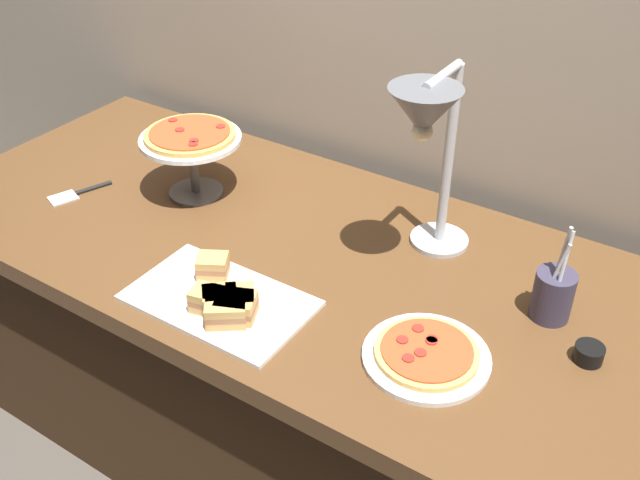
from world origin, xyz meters
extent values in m
plane|color=#4C443D|center=(0.00, 0.00, 0.00)|extent=(8.00, 8.00, 0.00)
cube|color=tan|center=(0.00, 0.50, 1.20)|extent=(4.40, 0.04, 2.40)
cube|color=brown|center=(0.00, 0.00, 0.73)|extent=(1.90, 0.84, 0.05)
cube|color=#3C2715|center=(0.00, 0.00, 0.35)|extent=(1.75, 0.74, 0.71)
cylinder|color=#B7BABF|center=(0.32, 0.21, 0.77)|extent=(0.14, 0.14, 0.01)
cylinder|color=#B7BABF|center=(0.32, 0.21, 0.99)|extent=(0.02, 0.02, 0.44)
cylinder|color=#B7BABF|center=(0.32, 0.14, 1.21)|extent=(0.02, 0.15, 0.02)
cone|color=#595B60|center=(0.32, 0.06, 1.16)|extent=(0.15, 0.15, 0.10)
sphere|color=#F9EAB2|center=(0.32, 0.06, 1.12)|extent=(0.04, 0.04, 0.04)
cylinder|color=white|center=(0.48, -0.17, 0.77)|extent=(0.25, 0.25, 0.01)
cylinder|color=#DBA856|center=(0.48, -0.17, 0.78)|extent=(0.21, 0.21, 0.01)
cylinder|color=#B74723|center=(0.48, -0.17, 0.79)|extent=(0.18, 0.18, 0.00)
cylinder|color=maroon|center=(0.46, -0.22, 0.79)|extent=(0.02, 0.02, 0.00)
cylinder|color=maroon|center=(0.44, -0.13, 0.79)|extent=(0.02, 0.02, 0.00)
cylinder|color=maroon|center=(0.43, -0.18, 0.79)|extent=(0.02, 0.02, 0.00)
cylinder|color=maroon|center=(0.48, -0.15, 0.79)|extent=(0.02, 0.02, 0.00)
cylinder|color=maroon|center=(0.48, -0.14, 0.79)|extent=(0.02, 0.02, 0.00)
cylinder|color=maroon|center=(0.47, -0.19, 0.79)|extent=(0.02, 0.02, 0.00)
cylinder|color=#595B60|center=(-0.32, 0.07, 0.84)|extent=(0.02, 0.02, 0.15)
cylinder|color=#595B60|center=(-0.32, 0.07, 0.76)|extent=(0.14, 0.14, 0.01)
cylinder|color=white|center=(-0.32, 0.07, 0.92)|extent=(0.26, 0.26, 0.01)
cylinder|color=gold|center=(-0.32, 0.07, 0.93)|extent=(0.23, 0.23, 0.01)
cylinder|color=#B74723|center=(-0.32, 0.07, 0.94)|extent=(0.21, 0.21, 0.00)
cylinder|color=maroon|center=(-0.27, 0.13, 0.94)|extent=(0.02, 0.02, 0.00)
cylinder|color=maroon|center=(-0.28, 0.03, 0.94)|extent=(0.02, 0.02, 0.00)
cylinder|color=maroon|center=(-0.35, 0.06, 0.94)|extent=(0.02, 0.02, 0.00)
cylinder|color=maroon|center=(-0.40, 0.09, 0.94)|extent=(0.02, 0.02, 0.00)
cylinder|color=maroon|center=(-0.26, 0.01, 0.94)|extent=(0.02, 0.02, 0.00)
cube|color=white|center=(0.03, -0.26, 0.77)|extent=(0.39, 0.24, 0.01)
cube|color=tan|center=(0.05, -0.28, 0.78)|extent=(0.09, 0.09, 0.02)
cube|color=#9E6642|center=(0.05, -0.28, 0.80)|extent=(0.09, 0.09, 0.01)
cube|color=tan|center=(0.05, -0.28, 0.81)|extent=(0.09, 0.09, 0.02)
cube|color=tan|center=(0.08, -0.30, 0.78)|extent=(0.11, 0.11, 0.02)
cube|color=#9E6642|center=(0.08, -0.30, 0.80)|extent=(0.11, 0.11, 0.01)
cube|color=tan|center=(0.08, -0.30, 0.81)|extent=(0.11, 0.11, 0.02)
cube|color=tan|center=(0.09, -0.26, 0.78)|extent=(0.09, 0.09, 0.02)
cube|color=#9E6642|center=(0.09, -0.26, 0.80)|extent=(0.09, 0.09, 0.01)
cube|color=tan|center=(0.09, -0.26, 0.81)|extent=(0.09, 0.09, 0.02)
cube|color=tan|center=(0.03, -0.30, 0.78)|extent=(0.08, 0.07, 0.02)
cube|color=#9E6642|center=(0.03, -0.30, 0.80)|extent=(0.08, 0.07, 0.01)
cube|color=tan|center=(0.03, -0.30, 0.81)|extent=(0.08, 0.07, 0.02)
cube|color=tan|center=(-0.04, -0.20, 0.78)|extent=(0.09, 0.08, 0.02)
cube|color=#9E6642|center=(-0.04, -0.20, 0.80)|extent=(0.09, 0.08, 0.01)
cube|color=tan|center=(-0.04, -0.20, 0.81)|extent=(0.09, 0.08, 0.02)
cube|color=tan|center=(0.09, -0.28, 0.78)|extent=(0.10, 0.09, 0.02)
cube|color=#9E6642|center=(0.09, -0.28, 0.80)|extent=(0.10, 0.09, 0.01)
cube|color=tan|center=(0.09, -0.28, 0.81)|extent=(0.10, 0.09, 0.02)
cylinder|color=black|center=(-0.51, 0.30, 0.78)|extent=(0.06, 0.06, 0.03)
cylinder|color=#562D14|center=(-0.51, 0.30, 0.79)|extent=(0.05, 0.05, 0.01)
cylinder|color=black|center=(0.75, 0.00, 0.78)|extent=(0.06, 0.06, 0.04)
cylinder|color=gold|center=(0.75, 0.00, 0.79)|extent=(0.05, 0.05, 0.01)
cylinder|color=#383347|center=(0.64, 0.09, 0.82)|extent=(0.08, 0.08, 0.11)
cylinder|color=#B7BABF|center=(0.63, 0.10, 0.89)|extent=(0.03, 0.03, 0.19)
cylinder|color=#B7BABF|center=(0.63, 0.08, 0.87)|extent=(0.04, 0.02, 0.16)
cylinder|color=#B7BABF|center=(0.63, 0.10, 0.87)|extent=(0.01, 0.03, 0.16)
cylinder|color=#B7BABF|center=(0.65, 0.07, 0.89)|extent=(0.01, 0.05, 0.18)
cube|color=#B7BABF|center=(-0.60, -0.15, 0.76)|extent=(0.08, 0.09, 0.00)
cylinder|color=black|center=(-0.57, -0.07, 0.76)|extent=(0.05, 0.10, 0.01)
camera|label=1|loc=(0.88, -1.16, 1.77)|focal=40.97mm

